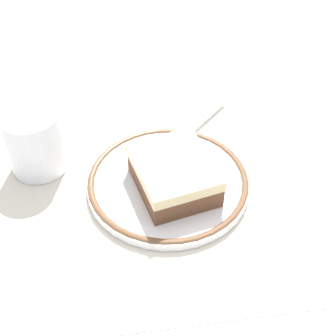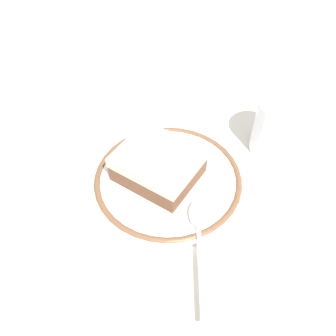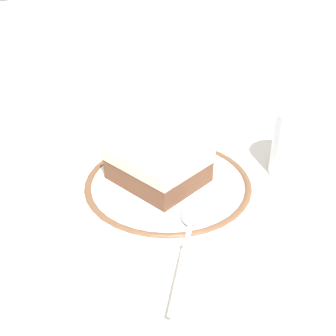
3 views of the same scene
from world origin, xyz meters
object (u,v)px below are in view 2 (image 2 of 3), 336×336
cake_slice (158,165)px  cup (278,130)px  plate (168,180)px  spoon (198,227)px

cake_slice → cup: bearing=-23.7°
plate → cup: bearing=-20.6°
plate → cup: size_ratio=2.42×
spoon → cup: 0.19m
cake_slice → cup: size_ratio=1.44×
cake_slice → spoon: size_ratio=1.01×
plate → cup: (0.15, -0.06, 0.03)m
plate → cake_slice: cake_slice is taller
spoon → cup: bearing=7.0°
cup → spoon: bearing=-173.0°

